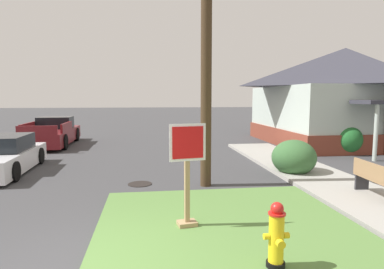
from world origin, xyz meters
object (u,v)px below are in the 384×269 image
(stop_sign, at_px, (187,178))
(street_bench, at_px, (375,178))
(parked_sedan_white, at_px, (1,157))
(fire_hydrant, at_px, (276,237))
(pickup_truck_maroon, at_px, (53,134))
(utility_pole, at_px, (207,5))
(manhole_cover, at_px, (140,184))

(stop_sign, relative_size, street_bench, 1.35)
(parked_sedan_white, bearing_deg, fire_hydrant, -47.67)
(pickup_truck_maroon, distance_m, utility_pole, 12.18)
(parked_sedan_white, xyz_separation_m, street_bench, (10.45, -4.62, 0.04))
(fire_hydrant, relative_size, parked_sedan_white, 0.22)
(pickup_truck_maroon, xyz_separation_m, utility_pole, (6.69, -9.15, 4.45))
(stop_sign, bearing_deg, utility_pole, 73.68)
(fire_hydrant, height_order, stop_sign, stop_sign)
(stop_sign, bearing_deg, fire_hydrant, -57.58)
(stop_sign, distance_m, pickup_truck_maroon, 13.56)
(pickup_truck_maroon, bearing_deg, street_bench, -46.62)
(street_bench, bearing_deg, fire_hydrant, -142.25)
(stop_sign, xyz_separation_m, manhole_cover, (-0.99, 3.51, -1.02))
(fire_hydrant, xyz_separation_m, pickup_truck_maroon, (-6.87, 13.98, 0.07))
(stop_sign, height_order, pickup_truck_maroon, stop_sign)
(parked_sedan_white, height_order, street_bench, parked_sedan_white)
(manhole_cover, bearing_deg, utility_pole, -12.03)
(fire_hydrant, bearing_deg, parked_sedan_white, 132.33)
(stop_sign, bearing_deg, manhole_cover, 105.70)
(pickup_truck_maroon, bearing_deg, utility_pole, -53.83)
(parked_sedan_white, xyz_separation_m, utility_pole, (6.61, -2.62, 4.53))
(pickup_truck_maroon, height_order, utility_pole, utility_pole)
(utility_pole, bearing_deg, manhole_cover, 167.97)
(utility_pole, bearing_deg, fire_hydrant, -87.81)
(fire_hydrant, relative_size, stop_sign, 0.49)
(fire_hydrant, distance_m, manhole_cover, 5.66)
(fire_hydrant, relative_size, manhole_cover, 1.39)
(manhole_cover, distance_m, pickup_truck_maroon, 9.99)
(stop_sign, bearing_deg, pickup_truck_maroon, 115.24)
(manhole_cover, bearing_deg, fire_hydrant, -68.32)
(manhole_cover, bearing_deg, street_bench, -22.69)
(fire_hydrant, bearing_deg, street_bench, 37.75)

